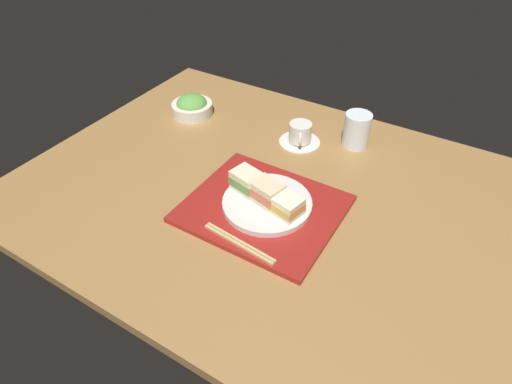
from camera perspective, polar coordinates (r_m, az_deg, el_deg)
ground_plane at (r=115.79cm, az=3.20°, el=-0.86°), size 140.00×100.00×3.00cm
serving_tray at (r=109.36cm, az=0.93°, el=-2.20°), size 37.52×32.56×1.42cm
sandwich_plate at (r=108.86cm, az=1.28°, el=-1.41°), size 22.64×22.64×1.51cm
sandwich_near at (r=110.02cm, az=-1.20°, el=1.46°), size 8.71×7.71×5.41cm
sandwich_middle at (r=106.56cm, az=1.30°, el=0.01°), size 9.11×7.66×5.54cm
sandwich_far at (r=103.72cm, az=3.95°, el=-1.74°), size 8.74×7.60×4.70cm
salad_bowl at (r=149.35cm, az=-8.43°, el=11.11°), size 13.57×13.57×6.83cm
chopsticks_pair at (r=99.48cm, az=-2.23°, el=-6.77°), size 19.87×3.57×0.70cm
coffee_cup at (r=133.44cm, az=5.83°, el=7.50°), size 12.66×12.66×6.68cm
drinking_glass at (r=134.13cm, az=13.14°, el=7.98°), size 7.94×7.94×10.43cm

